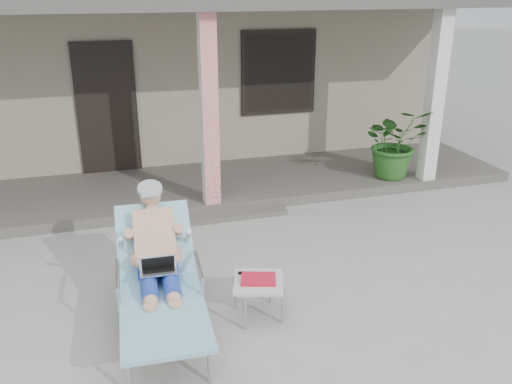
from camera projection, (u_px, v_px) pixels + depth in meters
name	position (u px, v px, depth m)	size (l,w,h in m)	color
ground	(253.00, 285.00, 5.92)	(60.00, 60.00, 0.00)	#9E9E99
house	(166.00, 57.00, 11.13)	(10.40, 5.40, 3.30)	#9E947D
porch_deck	(201.00, 187.00, 8.58)	(10.00, 2.00, 0.15)	#605B56
porch_overhang	(195.00, 6.00, 7.55)	(10.00, 2.30, 2.85)	silver
porch_step	(217.00, 217.00, 7.56)	(2.00, 0.30, 0.07)	#605B56
lounger	(157.00, 249.00, 5.00)	(0.83, 2.01, 1.29)	#B7B7BC
side_table	(258.00, 284.00, 5.26)	(0.59, 0.59, 0.43)	beige
potted_palm	(395.00, 142.00, 8.60)	(1.03, 0.89, 1.15)	#26591E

